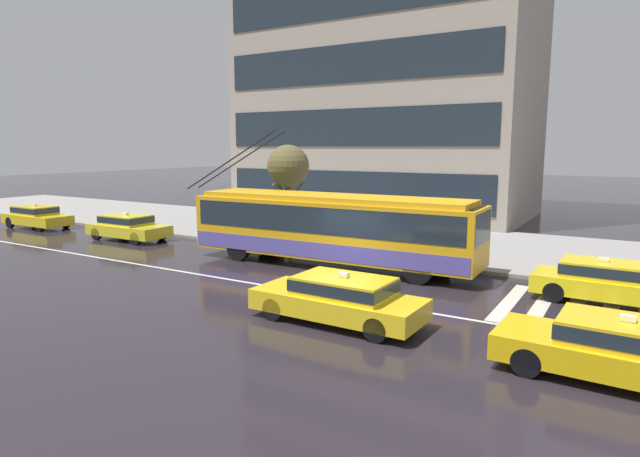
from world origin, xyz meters
name	(u,v)px	position (x,y,z in m)	size (l,w,h in m)	color
ground_plane	(334,286)	(0.00, 0.00, 0.00)	(160.00, 160.00, 0.00)	#262028
sidewalk_slab	(428,242)	(0.00, 9.26, 0.07)	(80.00, 10.00, 0.14)	gray
crosswalk_stripe_edge_near	(509,302)	(5.53, 1.13, 0.00)	(0.44, 4.40, 0.01)	beige
crosswalk_stripe_inner_a	(541,306)	(6.43, 1.13, 0.00)	(0.44, 4.40, 0.01)	beige
crosswalk_stripe_center	(574,311)	(7.33, 1.13, 0.00)	(0.44, 4.40, 0.01)	beige
crosswalk_stripe_inner_b	(610,316)	(8.23, 1.13, 0.00)	(0.44, 4.40, 0.01)	beige
lane_centre_line	(316,294)	(0.00, -1.20, 0.00)	(72.00, 0.14, 0.01)	silver
trolleybus	(331,227)	(-1.65, 2.66, 1.55)	(13.13, 2.81, 5.35)	gold
taxi_queued_behind_bus	(128,226)	(-13.43, 2.43, 0.70)	(4.41, 1.92, 1.39)	yellow
taxi_ahead_of_bus	(606,280)	(8.02, 2.51, 0.70)	(4.26, 1.81, 1.39)	yellow
taxi_far_behind	(36,216)	(-21.35, 2.40, 0.70)	(4.49, 1.78, 1.39)	yellow
taxi_oncoming_near	(340,297)	(2.02, -3.24, 0.70)	(4.73, 1.90, 1.39)	yellow
taxi_oncoming_far	(619,347)	(8.57, -3.48, 0.70)	(4.64, 2.00, 1.39)	yellow
pedestrian_at_shelter	(278,210)	(-5.71, 4.73, 1.78)	(1.53, 1.53, 1.99)	black
pedestrian_approaching_curb	(412,216)	(0.22, 6.49, 1.69)	(1.39, 1.39, 1.94)	#29192F
pedestrian_walking_past	(336,221)	(-3.97, 7.16, 1.08)	(0.49, 0.49, 1.60)	black
street_tree_bare	(288,168)	(-6.04, 6.07, 3.68)	(2.17, 2.33, 4.65)	brown
office_tower_corner_left	(390,15)	(-6.70, 19.30, 13.44)	(19.20, 11.64, 26.87)	#A19689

